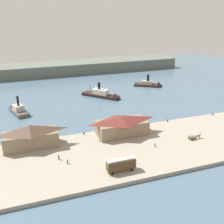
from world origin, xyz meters
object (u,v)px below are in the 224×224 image
mooring_post_center_east (213,114)px  ferry_outer_harbor (18,110)px  ferry_shed_east_terminal (122,125)px  street_tram (121,164)px  pedestrian_standing_center (155,145)px  ferry_departing_north (104,95)px  ferry_moored_west (152,85)px  pedestrian_near_west_shed (59,157)px  mooring_post_east (167,121)px  ferry_shed_west_terminal (30,136)px  horse_cart (195,137)px  mooring_post_west (84,133)px  pedestrian_at_waters_edge (68,162)px

mooring_post_center_east → ferry_outer_harbor: (-84.55, 37.12, -0.16)m
ferry_shed_east_terminal → street_tram: ferry_shed_east_terminal is taller
pedestrian_standing_center → mooring_post_center_east: size_ratio=1.67×
mooring_post_center_east → ferry_outer_harbor: bearing=156.3°
ferry_departing_north → ferry_moored_west: 38.38m
ferry_shed_east_terminal → pedestrian_near_west_shed: bearing=-157.0°
pedestrian_near_west_shed → mooring_post_center_east: pedestrian_near_west_shed is taller
mooring_post_east → ferry_moored_west: ferry_moored_west is taller
ferry_shed_west_terminal → horse_cart: bearing=-13.8°
street_tram → ferry_departing_north: bearing=75.4°
mooring_post_west → ferry_shed_west_terminal: bearing=-169.7°
ferry_shed_west_terminal → ferry_shed_east_terminal: (34.25, -0.90, -0.50)m
pedestrian_near_west_shed → mooring_post_east: size_ratio=1.99×
street_tram → mooring_post_west: size_ratio=9.92×
pedestrian_standing_center → ferry_outer_harbor: (-44.77, 55.69, -0.40)m
ferry_shed_east_terminal → mooring_post_west: bearing=162.2°
ferry_shed_west_terminal → pedestrian_near_west_shed: bearing=-57.7°
ferry_shed_west_terminal → mooring_post_east: size_ratio=21.35×
pedestrian_standing_center → mooring_post_center_east: pedestrian_standing_center is taller
ferry_shed_west_terminal → pedestrian_at_waters_edge: (9.90, -15.67, -3.52)m
horse_cart → mooring_post_west: size_ratio=6.06×
pedestrian_near_west_shed → ferry_moored_west: 103.28m
ferry_moored_west → pedestrian_near_west_shed: bearing=-134.4°
horse_cart → mooring_post_west: 42.37m
ferry_shed_west_terminal → ferry_outer_harbor: 41.00m
mooring_post_east → mooring_post_west: same height
ferry_shed_west_terminal → mooring_post_west: bearing=10.3°
street_tram → pedestrian_standing_center: 20.04m
ferry_shed_east_terminal → ferry_moored_west: 77.54m
ferry_shed_east_terminal → ferry_departing_north: (9.42, 50.04, -3.44)m
pedestrian_standing_center → ferry_moored_west: 85.79m
pedestrian_near_west_shed → mooring_post_center_east: size_ratio=1.99×
pedestrian_at_waters_edge → ferry_departing_north: size_ratio=0.07×
mooring_post_east → ferry_departing_north: bearing=107.1°
pedestrian_standing_center → mooring_post_west: pedestrian_standing_center is taller
horse_cart → mooring_post_center_east: horse_cart is taller
ferry_departing_north → mooring_post_west: bearing=-117.4°
street_tram → ferry_moored_west: bearing=57.4°
ferry_shed_east_terminal → ferry_shed_west_terminal: bearing=178.5°
ferry_departing_north → ferry_outer_harbor: ferry_outer_harbor is taller
ferry_outer_harbor → pedestrian_standing_center: bearing=-51.2°
mooring_post_east → ferry_moored_west: size_ratio=0.05×
ferry_shed_east_terminal → mooring_post_center_east: size_ratio=21.91×
pedestrian_near_west_shed → mooring_post_center_east: bearing=12.1°
pedestrian_at_waters_edge → mooring_post_east: pedestrian_at_waters_edge is taller
pedestrian_standing_center → mooring_post_west: 28.29m
pedestrian_at_waters_edge → mooring_post_center_east: pedestrian_at_waters_edge is taller
mooring_post_west → ferry_moored_west: ferry_moored_west is taller
horse_cart → mooring_post_east: bearing=92.8°
street_tram → pedestrian_standing_center: (17.09, 10.32, -1.76)m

